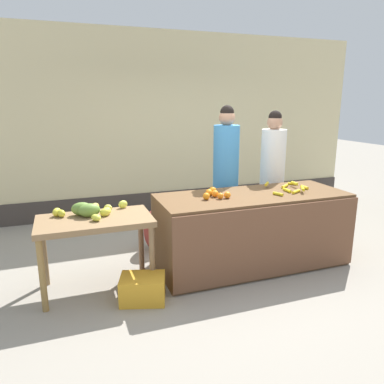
% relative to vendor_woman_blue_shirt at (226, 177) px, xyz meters
% --- Properties ---
extents(ground_plane, '(24.00, 24.00, 0.00)m').
position_rel_vendor_woman_blue_shirt_xyz_m(ground_plane, '(-0.30, -0.68, -0.96)').
color(ground_plane, gray).
extents(market_wall_back, '(7.48, 0.23, 3.10)m').
position_rel_vendor_woman_blue_shirt_xyz_m(market_wall_back, '(-0.30, 1.96, 0.56)').
color(market_wall_back, beige).
rests_on(market_wall_back, ground).
extents(fruit_stall_counter, '(2.26, 0.89, 0.88)m').
position_rel_vendor_woman_blue_shirt_xyz_m(fruit_stall_counter, '(0.04, -0.69, -0.52)').
color(fruit_stall_counter, brown).
rests_on(fruit_stall_counter, ground).
extents(side_table_wooden, '(1.15, 0.65, 0.79)m').
position_rel_vendor_woman_blue_shirt_xyz_m(side_table_wooden, '(-1.78, -0.68, -0.28)').
color(side_table_wooden, olive).
rests_on(side_table_wooden, ground).
extents(banana_bunch_pile, '(0.59, 0.53, 0.07)m').
position_rel_vendor_woman_blue_shirt_xyz_m(banana_bunch_pile, '(0.57, -0.64, -0.05)').
color(banana_bunch_pile, yellow).
rests_on(banana_bunch_pile, fruit_stall_counter).
extents(orange_pile, '(0.32, 0.30, 0.09)m').
position_rel_vendor_woman_blue_shirt_xyz_m(orange_pile, '(-0.44, -0.65, -0.04)').
color(orange_pile, orange).
rests_on(orange_pile, fruit_stall_counter).
extents(mango_papaya_pile, '(0.81, 0.53, 0.14)m').
position_rel_vendor_woman_blue_shirt_xyz_m(mango_papaya_pile, '(-1.83, -0.55, -0.11)').
color(mango_papaya_pile, '#D6DF49').
rests_on(mango_papaya_pile, side_table_wooden).
extents(vendor_woman_blue_shirt, '(0.34, 0.34, 1.90)m').
position_rel_vendor_woman_blue_shirt_xyz_m(vendor_woman_blue_shirt, '(0.00, 0.00, 0.00)').
color(vendor_woman_blue_shirt, '#33333D').
rests_on(vendor_woman_blue_shirt, ground).
extents(vendor_woman_white_shirt, '(0.34, 0.34, 1.82)m').
position_rel_vendor_woman_blue_shirt_xyz_m(vendor_woman_white_shirt, '(0.72, 0.01, -0.04)').
color(vendor_woman_white_shirt, '#33333D').
rests_on(vendor_woman_white_shirt, ground).
extents(produce_crate, '(0.51, 0.44, 0.26)m').
position_rel_vendor_woman_blue_shirt_xyz_m(produce_crate, '(-1.39, -1.08, -0.83)').
color(produce_crate, gold).
rests_on(produce_crate, ground).
extents(produce_sack, '(0.39, 0.43, 0.56)m').
position_rel_vendor_woman_blue_shirt_xyz_m(produce_sack, '(-0.95, 0.14, -0.68)').
color(produce_sack, maroon).
rests_on(produce_sack, ground).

